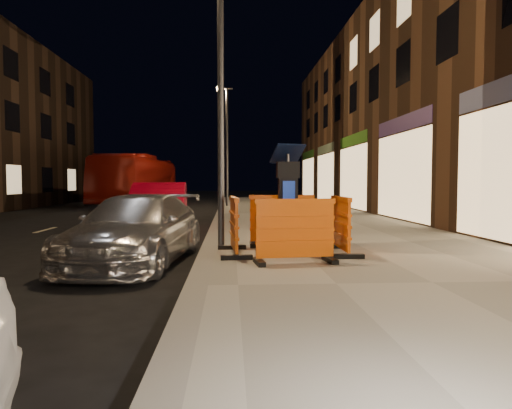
{
  "coord_description": "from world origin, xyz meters",
  "views": [
    {
      "loc": [
        0.43,
        -5.62,
        1.45
      ],
      "look_at": [
        0.8,
        1.0,
        1.1
      ],
      "focal_mm": 32.0,
      "sensor_mm": 36.0,
      "label": 1
    }
  ],
  "objects": [
    {
      "name": "barrier_front",
      "position": [
        1.44,
        1.44,
        0.66
      ],
      "size": [
        1.36,
        0.68,
        1.01
      ],
      "primitive_type": "cube",
      "rotation": [
        0.0,
        0.0,
        0.12
      ],
      "color": "#F35E08",
      "rests_on": "sidewalk"
    },
    {
      "name": "ground_plane",
      "position": [
        0.0,
        0.0,
        0.0
      ],
      "size": [
        120.0,
        120.0,
        0.0
      ],
      "primitive_type": "plane",
      "color": "black",
      "rests_on": "ground"
    },
    {
      "name": "car_red",
      "position": [
        -1.59,
        7.43,
        0.0
      ],
      "size": [
        1.79,
        4.34,
        1.4
      ],
      "primitive_type": "imported",
      "rotation": [
        0.0,
        0.0,
        0.07
      ],
      "color": "#AC071E",
      "rests_on": "ground"
    },
    {
      "name": "kerb",
      "position": [
        0.0,
        0.0,
        0.07
      ],
      "size": [
        0.3,
        60.0,
        0.15
      ],
      "primitive_type": "cube",
      "color": "slate",
      "rests_on": "ground"
    },
    {
      "name": "barrier_kerbside",
      "position": [
        0.49,
        2.39,
        0.66
      ],
      "size": [
        0.62,
        1.33,
        1.01
      ],
      "primitive_type": "cube",
      "rotation": [
        0.0,
        0.0,
        1.64
      ],
      "color": "#F35E08",
      "rests_on": "sidewalk"
    },
    {
      "name": "bus_doubledecker",
      "position": [
        -5.04,
        21.78,
        0.0
      ],
      "size": [
        3.2,
        10.6,
        2.91
      ],
      "primitive_type": "imported",
      "rotation": [
        0.0,
        0.0,
        -0.07
      ],
      "color": "maroon",
      "rests_on": "ground"
    },
    {
      "name": "sidewalk",
      "position": [
        3.0,
        0.0,
        0.07
      ],
      "size": [
        6.0,
        60.0,
        0.15
      ],
      "primitive_type": "cube",
      "color": "gray",
      "rests_on": "ground"
    },
    {
      "name": "street_lamp_mid",
      "position": [
        0.25,
        3.0,
        3.15
      ],
      "size": [
        0.12,
        0.12,
        6.0
      ],
      "primitive_type": "cylinder",
      "color": "#3F3F44",
      "rests_on": "sidewalk"
    },
    {
      "name": "street_lamp_far",
      "position": [
        0.25,
        18.0,
        3.15
      ],
      "size": [
        0.12,
        0.12,
        6.0
      ],
      "primitive_type": "cylinder",
      "color": "#3F3F44",
      "rests_on": "sidewalk"
    },
    {
      "name": "parking_kiosk",
      "position": [
        1.44,
        2.39,
        1.06
      ],
      "size": [
        0.59,
        0.59,
        1.82
      ],
      "primitive_type": "cube",
      "rotation": [
        0.0,
        0.0,
        0.03
      ],
      "color": "black",
      "rests_on": "sidewalk"
    },
    {
      "name": "barrier_back",
      "position": [
        1.44,
        3.34,
        0.66
      ],
      "size": [
        1.31,
        0.56,
        1.01
      ],
      "primitive_type": "cube",
      "rotation": [
        0.0,
        0.0,
        -0.02
      ],
      "color": "#F35E08",
      "rests_on": "sidewalk"
    },
    {
      "name": "barrier_bldgside",
      "position": [
        2.39,
        2.39,
        0.66
      ],
      "size": [
        0.54,
        1.3,
        1.01
      ],
      "primitive_type": "cube",
      "rotation": [
        0.0,
        0.0,
        1.57
      ],
      "color": "#F35E08",
      "rests_on": "sidewalk"
    },
    {
      "name": "car_silver",
      "position": [
        -1.22,
        2.41,
        0.0
      ],
      "size": [
        2.19,
        4.31,
        1.2
      ],
      "primitive_type": "imported",
      "rotation": [
        0.0,
        0.0,
        -0.13
      ],
      "color": "silver",
      "rests_on": "ground"
    }
  ]
}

